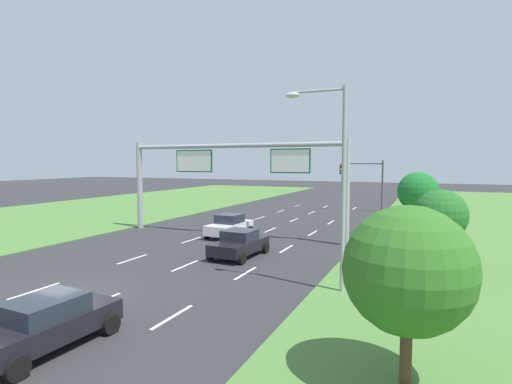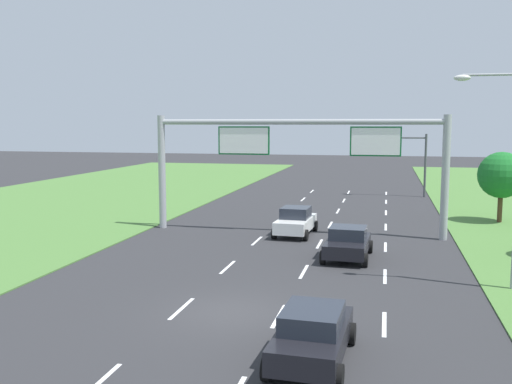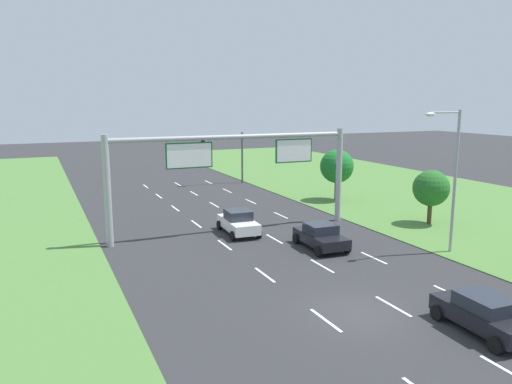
{
  "view_description": "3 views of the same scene",
  "coord_description": "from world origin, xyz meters",
  "px_view_note": "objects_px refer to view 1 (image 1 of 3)",
  "views": [
    {
      "loc": [
        13.42,
        -11.28,
        5.42
      ],
      "look_at": [
        0.81,
        17.34,
        3.07
      ],
      "focal_mm": 28.0,
      "sensor_mm": 36.0,
      "label": 1
    },
    {
      "loc": [
        5.17,
        -18.42,
        6.5
      ],
      "look_at": [
        -1.7,
        11.56,
        2.8
      ],
      "focal_mm": 40.0,
      "sensor_mm": 36.0,
      "label": 2
    },
    {
      "loc": [
        -12.33,
        -16.58,
        9.01
      ],
      "look_at": [
        0.84,
        12.94,
        3.07
      ],
      "focal_mm": 35.0,
      "sensor_mm": 36.0,
      "label": 3
    }
  ],
  "objects_px": {
    "car_lead_silver": "(229,226)",
    "car_mid_lane": "(239,243)",
    "sign_gantry": "(232,169)",
    "roadside_tree_mid": "(440,216)",
    "street_lamp": "(334,170)",
    "car_near_red": "(47,322)",
    "traffic_light_mast": "(364,176)",
    "roadside_tree_far": "(418,192)",
    "roadside_tree_near": "(408,270)"
  },
  "relations": [
    {
      "from": "traffic_light_mast",
      "to": "roadside_tree_far",
      "type": "distance_m",
      "value": 14.05
    },
    {
      "from": "sign_gantry",
      "to": "street_lamp",
      "type": "relative_size",
      "value": 2.03
    },
    {
      "from": "roadside_tree_mid",
      "to": "roadside_tree_far",
      "type": "height_order",
      "value": "roadside_tree_far"
    },
    {
      "from": "sign_gantry",
      "to": "roadside_tree_far",
      "type": "bearing_deg",
      "value": 27.93
    },
    {
      "from": "sign_gantry",
      "to": "roadside_tree_far",
      "type": "height_order",
      "value": "sign_gantry"
    },
    {
      "from": "sign_gantry",
      "to": "roadside_tree_near",
      "type": "height_order",
      "value": "sign_gantry"
    },
    {
      "from": "traffic_light_mast",
      "to": "roadside_tree_far",
      "type": "bearing_deg",
      "value": -65.05
    },
    {
      "from": "car_lead_silver",
      "to": "roadside_tree_mid",
      "type": "distance_m",
      "value": 14.34
    },
    {
      "from": "roadside_tree_far",
      "to": "car_near_red",
      "type": "bearing_deg",
      "value": -110.47
    },
    {
      "from": "car_near_red",
      "to": "sign_gantry",
      "type": "bearing_deg",
      "value": 102.6
    },
    {
      "from": "car_mid_lane",
      "to": "roadside_tree_far",
      "type": "xyz_separation_m",
      "value": [
        9.08,
        12.25,
        2.38
      ]
    },
    {
      "from": "car_lead_silver",
      "to": "car_mid_lane",
      "type": "relative_size",
      "value": 1.03
    },
    {
      "from": "street_lamp",
      "to": "roadside_tree_mid",
      "type": "bearing_deg",
      "value": 54.54
    },
    {
      "from": "traffic_light_mast",
      "to": "roadside_tree_near",
      "type": "relative_size",
      "value": 1.27
    },
    {
      "from": "car_mid_lane",
      "to": "roadside_tree_far",
      "type": "height_order",
      "value": "roadside_tree_far"
    },
    {
      "from": "street_lamp",
      "to": "roadside_tree_mid",
      "type": "xyz_separation_m",
      "value": [
        4.15,
        5.82,
        -2.37
      ]
    },
    {
      "from": "sign_gantry",
      "to": "roadside_tree_mid",
      "type": "bearing_deg",
      "value": -15.32
    },
    {
      "from": "car_near_red",
      "to": "roadside_tree_mid",
      "type": "bearing_deg",
      "value": 56.07
    },
    {
      "from": "car_lead_silver",
      "to": "car_near_red",
      "type": "bearing_deg",
      "value": -76.56
    },
    {
      "from": "car_mid_lane",
      "to": "street_lamp",
      "type": "bearing_deg",
      "value": -29.28
    },
    {
      "from": "car_mid_lane",
      "to": "sign_gantry",
      "type": "height_order",
      "value": "sign_gantry"
    },
    {
      "from": "car_mid_lane",
      "to": "traffic_light_mast",
      "type": "relative_size",
      "value": 0.74
    },
    {
      "from": "street_lamp",
      "to": "car_mid_lane",
      "type": "bearing_deg",
      "value": 148.06
    },
    {
      "from": "car_lead_silver",
      "to": "roadside_tree_near",
      "type": "xyz_separation_m",
      "value": [
        12.9,
        -15.5,
        2.04
      ]
    },
    {
      "from": "car_mid_lane",
      "to": "sign_gantry",
      "type": "bearing_deg",
      "value": 123.12
    },
    {
      "from": "sign_gantry",
      "to": "car_lead_silver",
      "type": "bearing_deg",
      "value": -95.13
    },
    {
      "from": "car_mid_lane",
      "to": "street_lamp",
      "type": "xyz_separation_m",
      "value": [
        6.3,
        -3.93,
        4.31
      ]
    },
    {
      "from": "car_lead_silver",
      "to": "street_lamp",
      "type": "xyz_separation_m",
      "value": [
        9.67,
        -9.16,
        4.27
      ]
    },
    {
      "from": "car_mid_lane",
      "to": "car_near_red",
      "type": "bearing_deg",
      "value": -87.93
    },
    {
      "from": "car_near_red",
      "to": "traffic_light_mast",
      "type": "height_order",
      "value": "traffic_light_mast"
    },
    {
      "from": "street_lamp",
      "to": "roadside_tree_near",
      "type": "relative_size",
      "value": 1.93
    },
    {
      "from": "car_lead_silver",
      "to": "roadside_tree_far",
      "type": "bearing_deg",
      "value": 32.41
    },
    {
      "from": "car_mid_lane",
      "to": "car_lead_silver",
      "type": "bearing_deg",
      "value": 125.46
    },
    {
      "from": "traffic_light_mast",
      "to": "roadside_tree_mid",
      "type": "distance_m",
      "value": 24.22
    },
    {
      "from": "car_lead_silver",
      "to": "roadside_tree_far",
      "type": "relative_size",
      "value": 0.91
    },
    {
      "from": "roadside_tree_far",
      "to": "roadside_tree_mid",
      "type": "bearing_deg",
      "value": -82.48
    },
    {
      "from": "roadside_tree_near",
      "to": "street_lamp",
      "type": "bearing_deg",
      "value": 116.96
    },
    {
      "from": "sign_gantry",
      "to": "street_lamp",
      "type": "bearing_deg",
      "value": -44.89
    },
    {
      "from": "car_lead_silver",
      "to": "roadside_tree_near",
      "type": "height_order",
      "value": "roadside_tree_near"
    },
    {
      "from": "car_near_red",
      "to": "roadside_tree_near",
      "type": "xyz_separation_m",
      "value": [
        9.65,
        2.14,
        2.07
      ]
    },
    {
      "from": "car_near_red",
      "to": "car_mid_lane",
      "type": "relative_size",
      "value": 1.01
    },
    {
      "from": "roadside_tree_mid",
      "to": "street_lamp",
      "type": "bearing_deg",
      "value": -125.46
    },
    {
      "from": "traffic_light_mast",
      "to": "roadside_tree_far",
      "type": "xyz_separation_m",
      "value": [
        5.92,
        -12.72,
        -0.71
      ]
    },
    {
      "from": "car_lead_silver",
      "to": "roadside_tree_mid",
      "type": "bearing_deg",
      "value": -10.57
    },
    {
      "from": "car_lead_silver",
      "to": "roadside_tree_near",
      "type": "distance_m",
      "value": 20.27
    },
    {
      "from": "street_lamp",
      "to": "sign_gantry",
      "type": "bearing_deg",
      "value": 135.11
    },
    {
      "from": "street_lamp",
      "to": "traffic_light_mast",
      "type": "bearing_deg",
      "value": 96.2
    },
    {
      "from": "car_mid_lane",
      "to": "roadside_tree_mid",
      "type": "distance_m",
      "value": 10.79
    },
    {
      "from": "car_mid_lane",
      "to": "roadside_tree_near",
      "type": "height_order",
      "value": "roadside_tree_near"
    },
    {
      "from": "car_near_red",
      "to": "car_lead_silver",
      "type": "relative_size",
      "value": 0.98
    }
  ]
}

